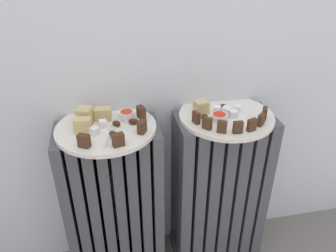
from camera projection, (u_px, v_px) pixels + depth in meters
radiator_left at (114, 206)px, 1.10m from camera, size 0.31×0.16×0.57m
radiator_right at (219, 191)px, 1.16m from camera, size 0.31×0.16×0.57m
plate_left at (106, 128)px, 0.95m from camera, size 0.29×0.29×0.01m
plate_right at (226, 116)px, 1.01m from camera, size 0.29×0.29×0.01m
dark_cake_slice_left_0 at (84, 141)px, 0.85m from camera, size 0.04×0.03×0.04m
dark_cake_slice_left_1 at (118, 140)px, 0.85m from camera, size 0.03×0.03×0.04m
dark_cake_slice_left_2 at (142, 127)px, 0.91m from camera, size 0.03×0.04×0.04m
dark_cake_slice_left_3 at (141, 112)px, 0.98m from camera, size 0.03×0.03×0.04m
marble_cake_slice_left_0 at (85, 116)px, 0.95m from camera, size 0.05×0.05×0.05m
marble_cake_slice_left_1 at (83, 125)px, 0.91m from camera, size 0.05×0.04×0.04m
marble_cake_slice_left_2 at (103, 114)px, 0.97m from camera, size 0.05×0.04×0.04m
turkish_delight_left_0 at (94, 131)px, 0.90m from camera, size 0.03×0.03×0.02m
turkish_delight_left_1 at (103, 124)px, 0.94m from camera, size 0.02×0.02×0.02m
medjool_date_left_0 at (116, 123)px, 0.94m from camera, size 0.03×0.03×0.02m
medjool_date_left_1 at (133, 121)px, 0.95m from camera, size 0.03×0.03×0.02m
medjool_date_left_2 at (113, 134)px, 0.90m from camera, size 0.03×0.03×0.01m
jam_bowl_left at (127, 115)px, 0.98m from camera, size 0.04×0.04×0.03m
dark_cake_slice_right_0 at (196, 118)px, 0.95m from camera, size 0.02×0.03×0.04m
dark_cake_slice_right_1 at (207, 123)px, 0.92m from camera, size 0.03×0.03×0.04m
dark_cake_slice_right_2 at (222, 127)px, 0.91m from camera, size 0.03×0.02×0.04m
dark_cake_slice_right_3 at (238, 127)px, 0.91m from camera, size 0.03×0.01×0.04m
dark_cake_slice_right_4 at (252, 125)px, 0.92m from camera, size 0.03×0.02×0.04m
dark_cake_slice_right_5 at (261, 120)px, 0.94m from camera, size 0.03×0.03×0.04m
dark_cake_slice_right_6 at (264, 113)px, 0.98m from camera, size 0.02×0.03×0.04m
marble_cake_slice_right_0 at (201, 107)px, 1.01m from camera, size 0.05×0.04×0.04m
turkish_delight_right_0 at (233, 114)px, 0.99m from camera, size 0.02×0.02×0.02m
turkish_delight_right_1 at (217, 110)px, 1.01m from camera, size 0.03×0.03×0.02m
turkish_delight_right_2 at (237, 108)px, 1.02m from camera, size 0.02×0.02×0.02m
turkish_delight_right_3 at (226, 111)px, 1.00m from camera, size 0.03×0.03×0.02m
medjool_date_right_0 at (223, 106)px, 1.04m from camera, size 0.03×0.02×0.01m
medjool_date_right_1 at (204, 117)px, 0.98m from camera, size 0.03×0.03×0.02m
jam_bowl_right at (219, 117)px, 0.97m from camera, size 0.05×0.05×0.02m
fork at (110, 134)px, 0.91m from camera, size 0.04×0.10×0.00m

